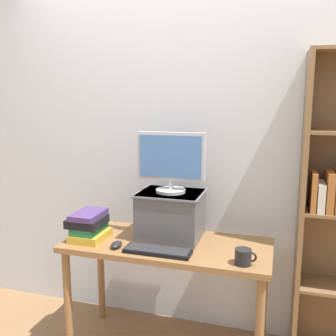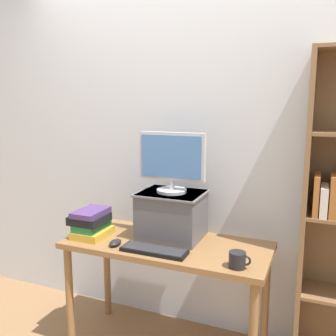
{
  "view_description": "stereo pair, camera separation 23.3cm",
  "coord_description": "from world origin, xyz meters",
  "px_view_note": "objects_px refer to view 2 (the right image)",
  "views": [
    {
      "loc": [
        0.65,
        -2.15,
        1.65
      ],
      "look_at": [
        -0.01,
        0.04,
        1.23
      ],
      "focal_mm": 40.0,
      "sensor_mm": 36.0,
      "label": 1
    },
    {
      "loc": [
        0.87,
        -2.07,
        1.65
      ],
      "look_at": [
        -0.01,
        0.04,
        1.23
      ],
      "focal_mm": 40.0,
      "sensor_mm": 36.0,
      "label": 2
    }
  ],
  "objects_px": {
    "riser_box": "(172,214)",
    "coffee_mug": "(238,260)",
    "computer_mouse": "(115,243)",
    "book_stack": "(91,223)",
    "keyboard": "(154,250)",
    "desk": "(167,257)",
    "computer_monitor": "(172,161)"
  },
  "relations": [
    {
      "from": "desk",
      "to": "keyboard",
      "type": "relative_size",
      "value": 3.22
    },
    {
      "from": "riser_box",
      "to": "computer_mouse",
      "type": "xyz_separation_m",
      "value": [
        -0.27,
        -0.27,
        -0.14
      ]
    },
    {
      "from": "keyboard",
      "to": "book_stack",
      "type": "xyz_separation_m",
      "value": [
        -0.5,
        0.09,
        0.08
      ]
    },
    {
      "from": "computer_mouse",
      "to": "coffee_mug",
      "type": "xyz_separation_m",
      "value": [
        0.77,
        -0.02,
        0.03
      ]
    },
    {
      "from": "computer_monitor",
      "to": "book_stack",
      "type": "distance_m",
      "value": 0.68
    },
    {
      "from": "desk",
      "to": "book_stack",
      "type": "height_order",
      "value": "book_stack"
    },
    {
      "from": "desk",
      "to": "computer_monitor",
      "type": "xyz_separation_m",
      "value": [
        -0.01,
        0.1,
        0.61
      ]
    },
    {
      "from": "computer_monitor",
      "to": "computer_mouse",
      "type": "xyz_separation_m",
      "value": [
        -0.27,
        -0.27,
        -0.49
      ]
    },
    {
      "from": "keyboard",
      "to": "book_stack",
      "type": "relative_size",
      "value": 1.58
    },
    {
      "from": "riser_box",
      "to": "coffee_mug",
      "type": "bearing_deg",
      "value": -30.29
    },
    {
      "from": "desk",
      "to": "computer_monitor",
      "type": "height_order",
      "value": "computer_monitor"
    },
    {
      "from": "keyboard",
      "to": "book_stack",
      "type": "height_order",
      "value": "book_stack"
    },
    {
      "from": "coffee_mug",
      "to": "riser_box",
      "type": "bearing_deg",
      "value": 149.71
    },
    {
      "from": "desk",
      "to": "computer_mouse",
      "type": "distance_m",
      "value": 0.34
    },
    {
      "from": "keyboard",
      "to": "computer_mouse",
      "type": "height_order",
      "value": "computer_mouse"
    },
    {
      "from": "keyboard",
      "to": "computer_mouse",
      "type": "relative_size",
      "value": 3.86
    },
    {
      "from": "computer_mouse",
      "to": "keyboard",
      "type": "bearing_deg",
      "value": -1.01
    },
    {
      "from": "computer_mouse",
      "to": "book_stack",
      "type": "height_order",
      "value": "book_stack"
    },
    {
      "from": "keyboard",
      "to": "computer_mouse",
      "type": "distance_m",
      "value": 0.27
    },
    {
      "from": "keyboard",
      "to": "book_stack",
      "type": "bearing_deg",
      "value": 170.2
    },
    {
      "from": "desk",
      "to": "riser_box",
      "type": "relative_size",
      "value": 3.08
    },
    {
      "from": "book_stack",
      "to": "keyboard",
      "type": "bearing_deg",
      "value": -9.8
    },
    {
      "from": "computer_monitor",
      "to": "computer_mouse",
      "type": "distance_m",
      "value": 0.62
    },
    {
      "from": "book_stack",
      "to": "riser_box",
      "type": "bearing_deg",
      "value": 21.27
    },
    {
      "from": "desk",
      "to": "riser_box",
      "type": "xyz_separation_m",
      "value": [
        -0.01,
        0.11,
        0.26
      ]
    },
    {
      "from": "computer_mouse",
      "to": "computer_monitor",
      "type": "bearing_deg",
      "value": 45.67
    },
    {
      "from": "riser_box",
      "to": "computer_mouse",
      "type": "bearing_deg",
      "value": -134.18
    },
    {
      "from": "keyboard",
      "to": "computer_mouse",
      "type": "xyz_separation_m",
      "value": [
        -0.27,
        0.0,
        0.01
      ]
    },
    {
      "from": "keyboard",
      "to": "coffee_mug",
      "type": "height_order",
      "value": "coffee_mug"
    },
    {
      "from": "riser_box",
      "to": "keyboard",
      "type": "relative_size",
      "value": 1.05
    },
    {
      "from": "riser_box",
      "to": "coffee_mug",
      "type": "xyz_separation_m",
      "value": [
        0.5,
        -0.29,
        -0.11
      ]
    },
    {
      "from": "desk",
      "to": "computer_mouse",
      "type": "bearing_deg",
      "value": -148.54
    }
  ]
}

